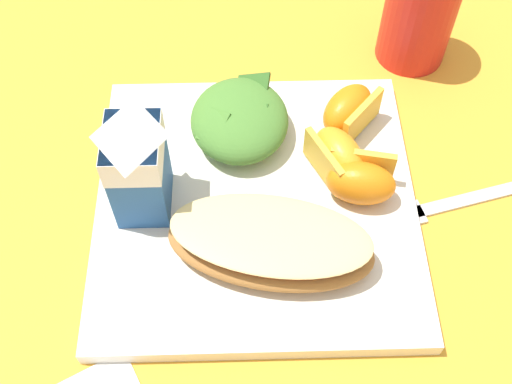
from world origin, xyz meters
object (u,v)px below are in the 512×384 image
(cheesy_pizza_bread, at_px, (270,243))
(orange_wedge_rear, at_px, (349,110))
(metal_fork, at_px, (465,199))
(milk_carton, at_px, (136,160))
(orange_wedge_middle, at_px, (337,156))
(orange_wedge_front, at_px, (360,177))
(drinking_red_cup, at_px, (419,14))
(white_plate, at_px, (256,203))
(green_salad_pile, at_px, (240,120))

(cheesy_pizza_bread, height_order, orange_wedge_rear, orange_wedge_rear)
(orange_wedge_rear, xyz_separation_m, metal_fork, (-0.08, -0.10, -0.03))
(milk_carton, xyz_separation_m, orange_wedge_rear, (0.08, -0.18, -0.04))
(cheesy_pizza_bread, height_order, orange_wedge_middle, orange_wedge_middle)
(cheesy_pizza_bread, bearing_deg, orange_wedge_front, -52.33)
(cheesy_pizza_bread, bearing_deg, drinking_red_cup, -32.60)
(orange_wedge_rear, bearing_deg, milk_carton, 114.09)
(white_plate, height_order, green_salad_pile, green_salad_pile)
(drinking_red_cup, bearing_deg, orange_wedge_rear, 143.87)
(orange_wedge_middle, height_order, metal_fork, orange_wedge_middle)
(orange_wedge_front, relative_size, orange_wedge_rear, 0.96)
(orange_wedge_middle, bearing_deg, white_plate, 112.53)
(white_plate, distance_m, orange_wedge_rear, 0.12)
(orange_wedge_front, height_order, orange_wedge_rear, same)
(orange_wedge_front, relative_size, metal_fork, 0.35)
(green_salad_pile, distance_m, metal_fork, 0.22)
(orange_wedge_middle, bearing_deg, milk_carton, 100.10)
(metal_fork, height_order, drinking_red_cup, drinking_red_cup)
(cheesy_pizza_bread, relative_size, green_salad_pile, 1.81)
(cheesy_pizza_bread, bearing_deg, orange_wedge_middle, -35.98)
(metal_fork, bearing_deg, white_plate, 90.74)
(cheesy_pizza_bread, distance_m, orange_wedge_front, 0.10)
(orange_wedge_rear, distance_m, metal_fork, 0.13)
(metal_fork, bearing_deg, orange_wedge_front, 87.94)
(orange_wedge_middle, distance_m, metal_fork, 0.12)
(cheesy_pizza_bread, height_order, drinking_red_cup, drinking_red_cup)
(orange_wedge_middle, xyz_separation_m, orange_wedge_rear, (0.05, -0.02, 0.00))
(orange_wedge_rear, bearing_deg, drinking_red_cup, -36.13)
(orange_wedge_front, bearing_deg, orange_wedge_middle, 36.31)
(orange_wedge_rear, height_order, drinking_red_cup, drinking_red_cup)
(metal_fork, bearing_deg, drinking_red_cup, 6.17)
(cheesy_pizza_bread, relative_size, orange_wedge_middle, 2.61)
(white_plate, height_order, cheesy_pizza_bread, cheesy_pizza_bread)
(white_plate, distance_m, metal_fork, 0.19)
(milk_carton, bearing_deg, green_salad_pile, -48.54)
(green_salad_pile, distance_m, drinking_red_cup, 0.22)
(white_plate, relative_size, drinking_red_cup, 2.62)
(green_salad_pile, relative_size, orange_wedge_rear, 1.46)
(orange_wedge_front, height_order, metal_fork, orange_wedge_front)
(milk_carton, bearing_deg, white_plate, -90.01)
(orange_wedge_rear, bearing_deg, orange_wedge_front, -178.99)
(green_salad_pile, relative_size, metal_fork, 0.54)
(cheesy_pizza_bread, distance_m, orange_wedge_middle, 0.11)
(white_plate, relative_size, orange_wedge_middle, 4.01)
(cheesy_pizza_bread, height_order, metal_fork, cheesy_pizza_bread)
(cheesy_pizza_bread, bearing_deg, milk_carton, 62.39)
(metal_fork, distance_m, drinking_red_cup, 0.20)
(orange_wedge_front, bearing_deg, white_plate, 93.82)
(cheesy_pizza_bread, xyz_separation_m, green_salad_pile, (0.13, 0.02, 0.00))
(cheesy_pizza_bread, xyz_separation_m, orange_wedge_middle, (0.09, -0.06, 0.00))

